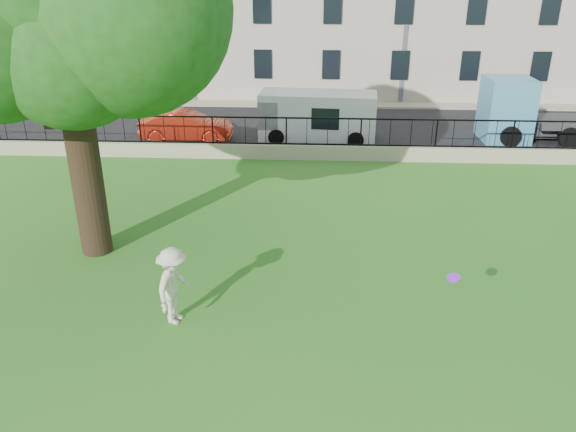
# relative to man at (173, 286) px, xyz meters

# --- Properties ---
(ground) EXTENTS (120.00, 120.00, 0.00)m
(ground) POSITION_rel_man_xyz_m (1.77, -0.25, -0.89)
(ground) COLOR #1F6B19
(ground) RESTS_ON ground
(retaining_wall) EXTENTS (50.00, 0.40, 0.60)m
(retaining_wall) POSITION_rel_man_xyz_m (1.77, 11.75, -0.59)
(retaining_wall) COLOR tan
(retaining_wall) RESTS_ON ground
(iron_railing) EXTENTS (50.00, 0.05, 1.13)m
(iron_railing) POSITION_rel_man_xyz_m (1.77, 11.75, 0.26)
(iron_railing) COLOR black
(iron_railing) RESTS_ON retaining_wall
(street) EXTENTS (60.00, 9.00, 0.01)m
(street) POSITION_rel_man_xyz_m (1.77, 16.45, -0.89)
(street) COLOR black
(street) RESTS_ON ground
(sidewalk) EXTENTS (60.00, 1.40, 0.12)m
(sidewalk) POSITION_rel_man_xyz_m (1.77, 21.65, -0.83)
(sidewalk) COLOR tan
(sidewalk) RESTS_ON ground
(man) EXTENTS (0.89, 1.27, 1.78)m
(man) POSITION_rel_man_xyz_m (0.00, 0.00, 0.00)
(man) COLOR beige
(man) RESTS_ON ground
(frisbee) EXTENTS (0.29, 0.29, 0.12)m
(frisbee) POSITION_rel_man_xyz_m (5.77, -0.54, 0.69)
(frisbee) COLOR purple
(red_sedan) EXTENTS (4.13, 1.54, 1.35)m
(red_sedan) POSITION_rel_man_xyz_m (-2.89, 14.15, -0.22)
(red_sedan) COLOR red
(red_sedan) RESTS_ON street
(white_van) EXTENTS (5.27, 2.39, 2.16)m
(white_van) POSITION_rel_man_xyz_m (3.03, 14.57, 0.19)
(white_van) COLOR silver
(white_van) RESTS_ON street
(blue_truck) EXTENTS (6.61, 2.35, 2.77)m
(blue_truck) POSITION_rel_man_xyz_m (13.77, 15.15, 0.49)
(blue_truck) COLOR #5098BB
(blue_truck) RESTS_ON street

